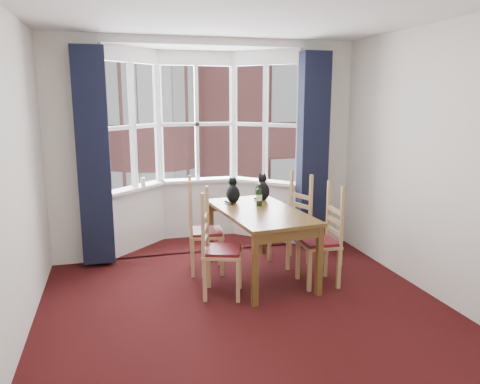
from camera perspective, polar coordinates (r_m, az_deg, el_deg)
name	(u,v)px	position (r m, az deg, el deg)	size (l,w,h in m)	color
floor	(257,327)	(4.45, 2.08, -16.15)	(4.50, 4.50, 0.00)	black
ceiling	(260,3)	(4.01, 2.40, 22.04)	(4.50, 4.50, 0.00)	white
wall_left	(2,188)	(3.91, -27.01, 0.41)	(4.50, 4.50, 0.00)	silver
wall_right	(456,167)	(4.97, 24.84, 2.74)	(4.50, 4.50, 0.00)	silver
wall_near	(426,268)	(2.03, 21.73, -8.56)	(4.00, 4.00, 0.00)	silver
wall_back_pier_left	(74,153)	(6.07, -19.57, 4.56)	(0.70, 0.12, 2.80)	silver
wall_back_pier_right	(323,145)	(6.68, 10.05, 5.63)	(0.70, 0.12, 2.80)	silver
bay_window	(200,145)	(6.65, -4.89, 5.75)	(2.76, 0.94, 2.80)	white
curtain_left	(94,158)	(5.88, -17.42, 4.00)	(0.38, 0.22, 2.60)	black
curtain_right	(313,151)	(6.43, 8.85, 4.99)	(0.38, 0.22, 2.60)	black
dining_table	(260,218)	(5.38, 2.45, -3.13)	(0.99, 1.63, 0.80)	brown
chair_left_near	(214,252)	(4.94, -3.18, -7.32)	(0.51, 0.52, 0.92)	tan
chair_left_far	(198,233)	(5.60, -5.08, -5.06)	(0.45, 0.47, 0.92)	tan
chair_right_near	(326,243)	(5.32, 10.47, -6.11)	(0.42, 0.43, 0.92)	tan
chair_right_far	(295,226)	(5.96, 6.71, -4.08)	(0.52, 0.53, 0.92)	tan
cat_left	(233,193)	(5.72, -0.86, -0.07)	(0.20, 0.26, 0.32)	black
cat_right	(262,189)	(5.87, 2.73, 0.31)	(0.24, 0.28, 0.34)	black
wine_bottle	(259,196)	(5.54, 2.35, -0.49)	(0.07, 0.07, 0.27)	black
candle_tall	(143,182)	(6.47, -11.75, 1.18)	(0.06, 0.06, 0.12)	white
street	(133,203)	(36.92, -12.96, -1.35)	(80.00, 80.00, 0.00)	#333335
tenement_building	(145,110)	(17.82, -11.53, 9.82)	(18.40, 7.80, 15.20)	#914F4B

